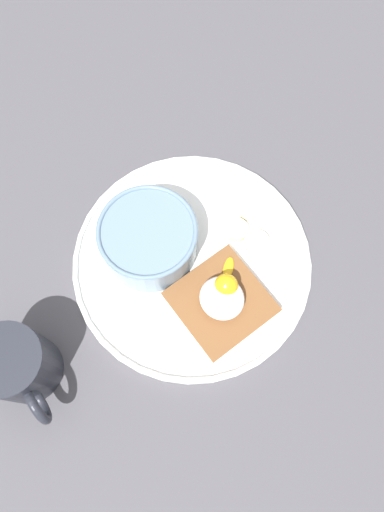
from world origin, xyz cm
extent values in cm
cube|color=#454448|center=(0.00, 0.00, 1.00)|extent=(120.00, 120.00, 2.00)
cylinder|color=white|center=(0.00, 0.00, 2.50)|extent=(30.45, 30.45, 1.00)
torus|color=white|center=(0.00, 0.00, 3.30)|extent=(30.25, 30.25, 0.60)
cylinder|color=slate|center=(4.96, 2.65, 5.86)|extent=(11.96, 11.96, 5.71)
torus|color=slate|center=(4.96, 2.65, 8.71)|extent=(12.16, 12.16, 0.60)
cylinder|color=white|center=(4.96, 2.65, 5.61)|extent=(10.56, 10.56, 4.83)
ellipsoid|color=white|center=(4.96, 2.65, 7.83)|extent=(10.04, 10.04, 1.20)
ellipsoid|color=tan|center=(5.07, 2.73, 8.12)|extent=(1.25, 1.56, 0.58)
ellipsoid|color=#C8BC8C|center=(4.90, 2.56, 8.12)|extent=(1.51, 1.15, 0.58)
ellipsoid|color=tan|center=(2.61, 4.24, 8.25)|extent=(1.29, 1.98, 0.84)
ellipsoid|color=#C2B099|center=(3.21, 4.27, 8.10)|extent=(1.46, 1.49, 0.54)
cube|color=brown|center=(-6.50, 1.24, 4.25)|extent=(11.60, 11.60, 0.30)
cube|color=#996136|center=(-6.50, 1.24, 3.67)|extent=(11.38, 11.38, 1.35)
ellipsoid|color=white|center=(-6.50, 1.24, 5.81)|extent=(5.50, 5.22, 2.93)
sphere|color=#F0AD17|center=(-5.86, 0.29, 6.68)|extent=(2.86, 2.86, 2.86)
ellipsoid|color=#F0AD17|center=(-4.13, -2.29, 4.55)|extent=(2.67, 3.15, 0.36)
cylinder|color=beige|center=(-1.01, -6.93, 3.68)|extent=(3.49, 3.50, 1.37)
cylinder|color=#B6AD8A|center=(-1.01, -6.93, 4.36)|extent=(0.63, 0.63, 0.12)
cylinder|color=beige|center=(-3.98, -7.62, 3.59)|extent=(4.25, 4.28, 1.27)
cylinder|color=#BEB18A|center=(-3.98, -7.62, 4.14)|extent=(0.76, 0.77, 0.15)
cylinder|color=beige|center=(1.48, -7.94, 3.59)|extent=(4.93, 4.92, 1.51)
cylinder|color=#B7AA8A|center=(1.48, -7.94, 4.00)|extent=(0.88, 0.88, 0.24)
cylinder|color=#F4EAB9|center=(-0.04, -10.36, 3.68)|extent=(3.36, 3.48, 1.57)
cylinder|color=#BEB791|center=(-0.04, -10.36, 4.24)|extent=(0.60, 0.61, 0.20)
cylinder|color=#21232B|center=(3.46, 23.36, 6.66)|extent=(7.98, 7.98, 9.32)
cylinder|color=#3E1C1B|center=(3.46, 23.36, 10.20)|extent=(6.79, 6.79, 0.40)
torus|color=#21232B|center=(-1.45, 24.22, 7.12)|extent=(5.19, 1.87, 5.10)
camera|label=1|loc=(-15.08, 14.12, 63.06)|focal=35.00mm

